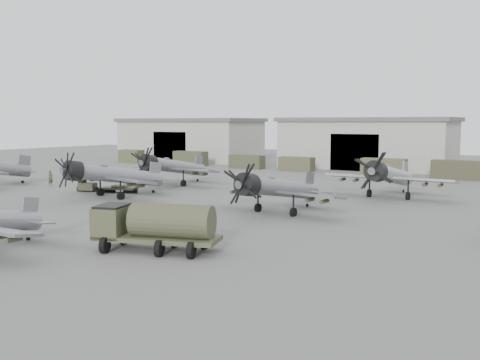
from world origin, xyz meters
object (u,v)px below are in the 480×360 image
object	(u,v)px
aircraft_mid_2	(274,188)
aircraft_far_1	(388,175)
fuel_tanker	(155,224)
ground_crew	(51,178)
aircraft_mid_1	(109,175)
tug_trailer	(99,187)
aircraft_far_0	(170,166)

from	to	relation	value
aircraft_mid_2	aircraft_far_1	world-z (taller)	aircraft_far_1
fuel_tanker	ground_crew	world-z (taller)	fuel_tanker
aircraft_mid_1	tug_trailer	world-z (taller)	aircraft_mid_1
fuel_tanker	ground_crew	size ratio (longest dim) A/B	4.18
aircraft_far_0	ground_crew	size ratio (longest dim) A/B	6.81
tug_trailer	aircraft_far_0	bearing A→B (deg)	56.39
aircraft_mid_2	ground_crew	size ratio (longest dim) A/B	6.46
aircraft_far_1	aircraft_mid_1	bearing A→B (deg)	-148.23
aircraft_mid_2	aircraft_far_1	distance (m)	15.66
aircraft_mid_1	fuel_tanker	size ratio (longest dim) A/B	1.65
aircraft_mid_2	aircraft_far_0	distance (m)	24.18
tug_trailer	ground_crew	bearing A→B (deg)	158.59
aircraft_mid_1	tug_trailer	xyz separation A→B (m)	(-4.38, 2.91, -1.88)
aircraft_far_1	tug_trailer	bearing A→B (deg)	-156.77
aircraft_mid_1	aircraft_far_1	bearing A→B (deg)	44.24
aircraft_mid_1	aircraft_far_1	size ratio (longest dim) A/B	0.99
aircraft_far_1	ground_crew	world-z (taller)	aircraft_far_1
aircraft_far_0	tug_trailer	size ratio (longest dim) A/B	1.87
aircraft_mid_1	aircraft_far_0	bearing A→B (deg)	111.11
fuel_tanker	ground_crew	distance (m)	38.21
aircraft_mid_1	ground_crew	xyz separation A→B (m)	(-13.66, 3.78, -1.44)
aircraft_far_1	fuel_tanker	bearing A→B (deg)	-99.31
fuel_tanker	tug_trailer	world-z (taller)	fuel_tanker
aircraft_far_0	aircraft_mid_2	bearing A→B (deg)	-28.06
aircraft_mid_2	fuel_tanker	size ratio (longest dim) A/B	1.55
tug_trailer	ground_crew	distance (m)	9.32
fuel_tanker	aircraft_mid_1	bearing A→B (deg)	124.03
aircraft_mid_1	ground_crew	size ratio (longest dim) A/B	6.87
aircraft_mid_2	ground_crew	world-z (taller)	aircraft_mid_2
tug_trailer	aircraft_mid_2	bearing A→B (deg)	-23.01
aircraft_far_1	fuel_tanker	size ratio (longest dim) A/B	1.66
aircraft_mid_1	aircraft_mid_2	xyz separation A→B (m)	(19.46, -0.02, -0.15)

